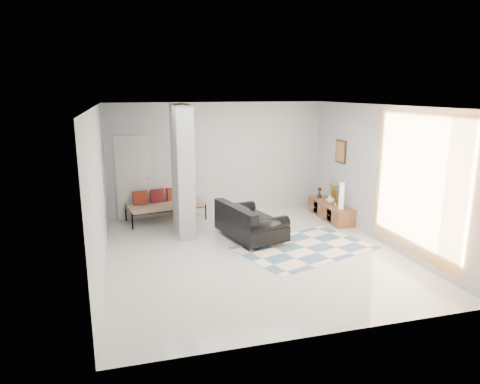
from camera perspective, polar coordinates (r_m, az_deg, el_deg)
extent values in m
plane|color=beige|center=(8.40, 1.68, -8.07)|extent=(6.00, 6.00, 0.00)
plane|color=white|center=(7.83, 1.82, 11.39)|extent=(6.00, 6.00, 0.00)
plane|color=#B9BBBE|center=(10.85, -2.91, 4.48)|extent=(6.00, 0.00, 6.00)
plane|color=#B9BBBE|center=(5.30, 11.34, -5.22)|extent=(6.00, 0.00, 6.00)
plane|color=#B9BBBE|center=(7.67, -18.30, 0.12)|extent=(0.00, 6.00, 6.00)
plane|color=#B9BBBE|center=(9.17, 18.41, 2.19)|extent=(0.00, 6.00, 6.00)
cube|color=#9DA1A4|center=(9.30, -7.67, 2.90)|extent=(0.35, 1.20, 2.80)
cube|color=silver|center=(10.63, -13.96, 1.84)|extent=(0.85, 0.06, 2.04)
plane|color=#F7A141|center=(8.21, 22.37, 0.97)|extent=(0.00, 2.55, 2.55)
cube|color=#3F2611|center=(10.56, 13.30, 5.26)|extent=(0.04, 0.45, 0.55)
cube|color=brown|center=(10.75, 11.95, -2.42)|extent=(0.45, 1.67, 0.40)
cube|color=#3F2611|center=(10.34, 11.82, -3.05)|extent=(0.02, 0.22, 0.28)
cube|color=#3F2611|center=(10.98, 10.07, -2.01)|extent=(0.02, 0.22, 0.28)
cube|color=gold|center=(10.94, 12.34, -0.02)|extent=(0.09, 0.32, 0.40)
cube|color=silver|center=(10.32, 12.46, -1.61)|extent=(0.04, 0.10, 0.12)
cylinder|color=silver|center=(8.44, 1.55, -7.59)|extent=(0.05, 0.05, 0.10)
cylinder|color=silver|center=(9.55, -2.55, -5.10)|extent=(0.05, 0.05, 0.10)
cylinder|color=silver|center=(8.82, 5.74, -6.72)|extent=(0.05, 0.05, 0.10)
cylinder|color=silver|center=(9.88, 1.32, -4.44)|extent=(0.05, 0.05, 0.10)
cube|color=black|center=(9.10, 1.43, -4.70)|extent=(1.29, 1.75, 0.30)
cube|color=black|center=(8.82, -0.64, -3.03)|extent=(0.57, 1.58, 0.36)
cylinder|color=black|center=(8.49, 3.74, -4.43)|extent=(0.94, 0.49, 0.28)
cylinder|color=black|center=(9.59, -0.59, -2.32)|extent=(0.94, 0.49, 0.28)
cube|color=#0E1733|center=(8.87, 0.04, -2.80)|extent=(0.27, 0.59, 0.31)
cylinder|color=black|center=(9.97, -14.16, -3.78)|extent=(0.04, 0.04, 0.40)
cylinder|color=black|center=(10.44, -4.59, -2.64)|extent=(0.04, 0.04, 0.40)
cylinder|color=black|center=(10.67, -14.98, -2.72)|extent=(0.04, 0.04, 0.40)
cylinder|color=black|center=(11.11, -5.96, -1.70)|extent=(0.04, 0.04, 0.40)
cube|color=#C6B091|center=(10.46, -9.88, -1.74)|extent=(1.90, 1.07, 0.12)
cube|color=maroon|center=(10.42, -13.18, -0.72)|extent=(0.36, 0.22, 0.33)
cube|color=maroon|center=(10.51, -10.97, -0.48)|extent=(0.36, 0.22, 0.33)
cube|color=maroon|center=(10.62, -8.80, -0.26)|extent=(0.36, 0.22, 0.33)
cube|color=beige|center=(8.72, 8.62, -7.35)|extent=(2.97, 2.43, 0.01)
cylinder|color=beige|center=(10.15, 13.40, -0.49)|extent=(0.11, 0.11, 0.61)
imported|color=silver|center=(10.61, 11.91, -0.93)|extent=(0.22, 0.22, 0.21)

